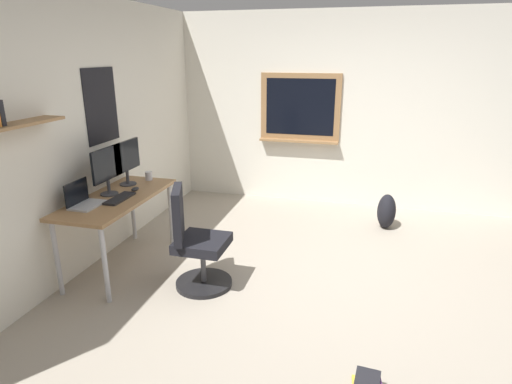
# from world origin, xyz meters

# --- Properties ---
(ground_plane) EXTENTS (5.20, 5.20, 0.00)m
(ground_plane) POSITION_xyz_m (0.00, 0.00, 0.00)
(ground_plane) COLOR #9E9384
(ground_plane) RESTS_ON ground
(wall_back) EXTENTS (5.00, 0.30, 2.60)m
(wall_back) POSITION_xyz_m (-0.00, 2.45, 1.30)
(wall_back) COLOR silver
(wall_back) RESTS_ON ground
(wall_right) EXTENTS (0.22, 5.00, 2.60)m
(wall_right) POSITION_xyz_m (2.45, 0.03, 1.30)
(wall_right) COLOR silver
(wall_right) RESTS_ON ground
(desk) EXTENTS (1.37, 0.60, 0.74)m
(desk) POSITION_xyz_m (-0.09, 2.07, 0.66)
(desk) COLOR #997047
(desk) RESTS_ON ground
(office_chair) EXTENTS (0.53, 0.55, 0.95)m
(office_chair) POSITION_xyz_m (-0.26, 1.20, 0.41)
(office_chair) COLOR black
(office_chair) RESTS_ON ground
(laptop) EXTENTS (0.31, 0.21, 0.23)m
(laptop) POSITION_xyz_m (-0.40, 2.22, 0.79)
(laptop) COLOR #ADAFB5
(laptop) RESTS_ON desk
(monitor_primary) EXTENTS (0.46, 0.17, 0.46)m
(monitor_primary) POSITION_xyz_m (-0.05, 2.17, 1.01)
(monitor_primary) COLOR #38383D
(monitor_primary) RESTS_ON desk
(monitor_secondary) EXTENTS (0.46, 0.17, 0.46)m
(monitor_secondary) POSITION_xyz_m (0.29, 2.17, 1.01)
(monitor_secondary) COLOR #38383D
(monitor_secondary) RESTS_ON desk
(keyboard) EXTENTS (0.37, 0.13, 0.02)m
(keyboard) POSITION_xyz_m (-0.15, 2.00, 0.75)
(keyboard) COLOR black
(keyboard) RESTS_ON desk
(computer_mouse) EXTENTS (0.10, 0.06, 0.03)m
(computer_mouse) POSITION_xyz_m (0.13, 2.00, 0.76)
(computer_mouse) COLOR #262628
(computer_mouse) RESTS_ON desk
(coffee_mug) EXTENTS (0.08, 0.08, 0.09)m
(coffee_mug) POSITION_xyz_m (0.50, 2.05, 0.78)
(coffee_mug) COLOR silver
(coffee_mug) RESTS_ON desk
(backpack) EXTENTS (0.32, 0.22, 0.42)m
(backpack) POSITION_xyz_m (1.64, -0.51, 0.21)
(backpack) COLOR black
(backpack) RESTS_ON ground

